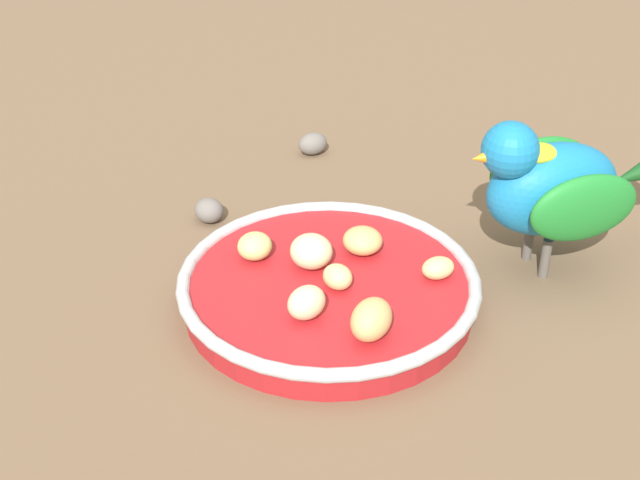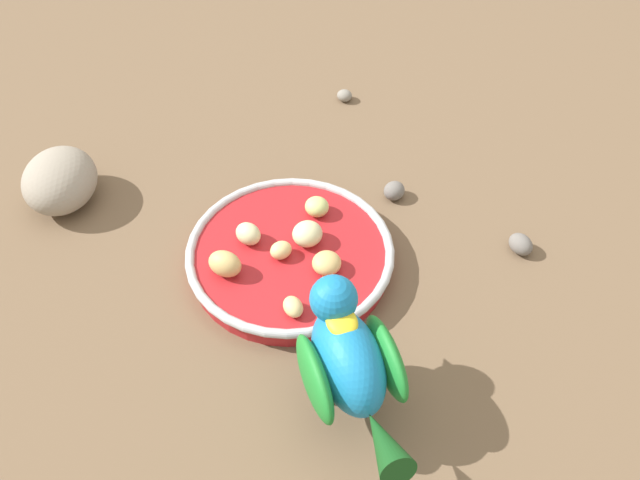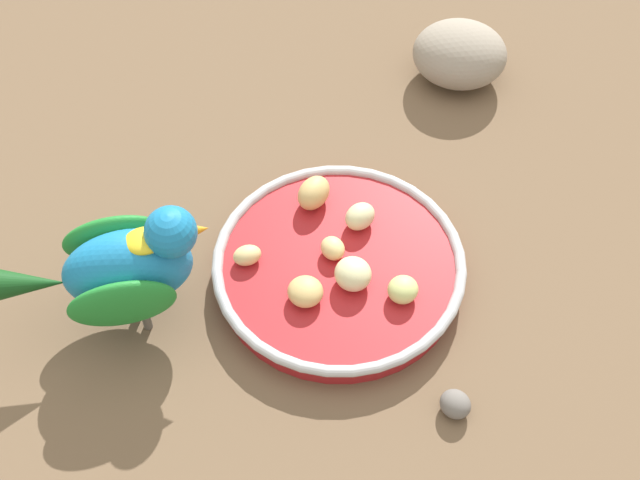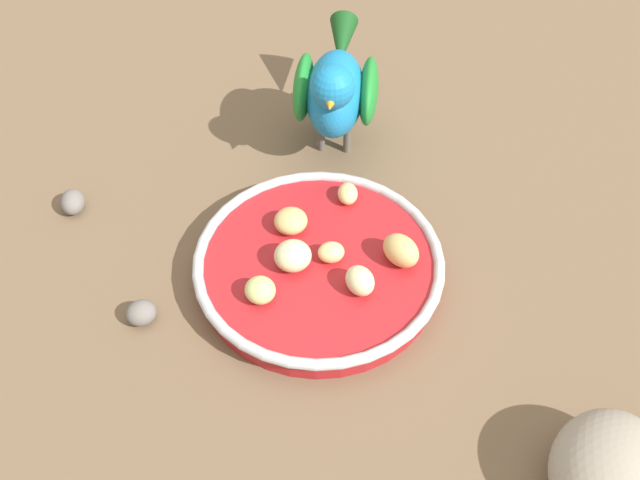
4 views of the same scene
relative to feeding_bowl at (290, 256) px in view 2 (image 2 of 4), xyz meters
The scene contains 14 objects.
ground_plane 0.02m from the feeding_bowl, 42.75° to the left, with size 4.00×4.00×0.00m, color brown.
feeding_bowl is the anchor object (origin of this frame).
apple_piece_0 0.07m from the feeding_bowl, 161.74° to the right, with size 0.03×0.03×0.02m, color #C6D17A.
apple_piece_1 0.03m from the feeding_bowl, behind, with size 0.04×0.03×0.03m, color beige.
apple_piece_2 0.05m from the feeding_bowl, 102.10° to the left, with size 0.03×0.03×0.02m, color tan.
apple_piece_3 0.08m from the feeding_bowl, 20.97° to the right, with size 0.04×0.03×0.03m, color tan.
apple_piece_4 0.02m from the feeding_bowl, 13.70° to the right, with size 0.03×0.02×0.02m, color #E5C67F.
apple_piece_5 0.05m from the feeding_bowl, 63.05° to the right, with size 0.03×0.03×0.03m, color beige.
apple_piece_6 0.09m from the feeding_bowl, 48.88° to the left, with size 0.03×0.02×0.02m, color #E5C67F.
parrot 0.20m from the feeding_bowl, 63.50° to the left, with size 0.13×0.19×0.14m.
rock_large 0.31m from the feeding_bowl, 65.53° to the right, with size 0.10×0.09×0.07m, color gray.
pebble_0 0.17m from the feeding_bowl, behind, with size 0.03×0.03×0.02m, color slate.
pebble_1 0.27m from the feeding_bowl, 139.57° to the left, with size 0.03×0.02×0.02m, color slate.
pebble_2 0.32m from the feeding_bowl, 147.57° to the right, with size 0.02×0.02×0.02m, color gray.
Camera 2 is at (0.35, 0.40, 0.64)m, focal length 40.35 mm.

